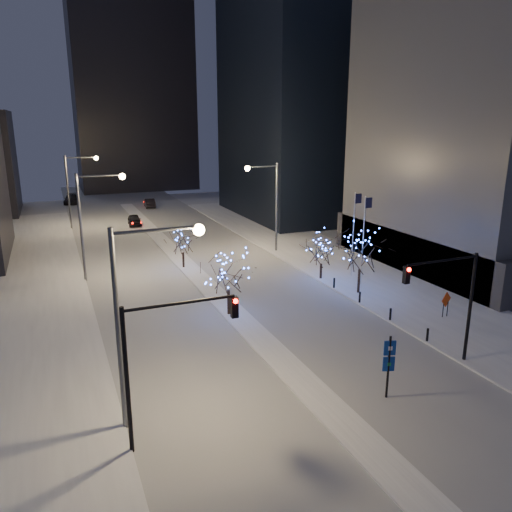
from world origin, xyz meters
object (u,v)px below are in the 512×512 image
traffic_signal_east (452,292)px  car_mid (149,203)px  construction_sign (446,302)px  street_lamp_w_near (140,299)px  wayfinding_sign (389,360)px  street_lamp_east (269,196)px  holiday_tree_median_far (183,240)px  traffic_signal_west (161,350)px  street_lamp_w_far (75,182)px  street_lamp_w_mid (92,211)px  car_near (134,220)px  holiday_tree_plaza_far (322,250)px  car_far (71,199)px  holiday_tree_median_near (228,273)px  holiday_tree_plaza_near (361,250)px

traffic_signal_east → car_mid: size_ratio=1.53×
car_mid → construction_sign: construction_sign is taller
street_lamp_w_near → wayfinding_sign: 13.37m
street_lamp_east → holiday_tree_median_far: (-10.58, -2.55, -3.52)m
traffic_signal_west → traffic_signal_east: 17.41m
traffic_signal_east → car_mid: (-5.52, 64.81, -4.01)m
street_lamp_w_near → street_lamp_w_far: (0.00, 50.00, 0.00)m
traffic_signal_east → wayfinding_sign: (-5.48, -1.61, -2.56)m
street_lamp_w_mid → holiday_tree_median_far: 9.17m
street_lamp_w_near → construction_sign: (23.34, 4.93, -5.16)m
car_near → car_mid: bearing=75.3°
street_lamp_w_far → holiday_tree_plaza_far: (19.44, -33.10, -3.58)m
car_far → holiday_tree_median_near: size_ratio=1.15×
street_lamp_east → wayfinding_sign: bearing=-102.2°
street_lamp_east → holiday_tree_median_far: bearing=-166.4°
street_lamp_w_near → traffic_signal_west: size_ratio=1.43×
traffic_signal_west → holiday_tree_median_near: bearing=60.0°
street_lamp_w_near → traffic_signal_east: bearing=-3.2°
street_lamp_w_far → holiday_tree_median_far: 26.21m
car_near → holiday_tree_plaza_near: (12.99, -37.21, 3.15)m
street_lamp_east → construction_sign: street_lamp_east is taller
holiday_tree_median_far → traffic_signal_east: bearing=-70.4°
holiday_tree_median_far → holiday_tree_plaza_far: holiday_tree_plaza_far is taller
holiday_tree_plaza_near → wayfinding_sign: (-8.03, -14.73, -1.70)m
traffic_signal_west → car_mid: traffic_signal_west is taller
traffic_signal_west → car_far: size_ratio=1.25×
car_mid → car_far: 15.39m
traffic_signal_east → car_mid: bearing=94.9°
street_lamp_w_near → car_far: street_lamp_w_near is taller
holiday_tree_plaza_far → wayfinding_sign: 20.76m
construction_sign → holiday_tree_plaza_near: bearing=95.7°
car_mid → holiday_tree_plaza_near: size_ratio=0.79×
holiday_tree_plaza_far → construction_sign: size_ratio=2.40×
traffic_signal_east → holiday_tree_median_far: (-9.44, 26.45, -1.83)m
street_lamp_w_near → wayfinding_sign: street_lamp_w_near is taller
street_lamp_east → traffic_signal_east: 29.08m
car_mid → holiday_tree_median_near: size_ratio=0.94×
holiday_tree_plaza_far → wayfinding_sign: holiday_tree_plaza_far is taller
holiday_tree_plaza_near → wayfinding_sign: size_ratio=1.61×
street_lamp_w_near → street_lamp_w_far: size_ratio=1.00×
street_lamp_w_mid → car_near: street_lamp_w_mid is taller
street_lamp_w_mid → car_mid: 41.13m
street_lamp_w_near → holiday_tree_median_near: street_lamp_w_near is taller
street_lamp_w_mid → holiday_tree_median_near: street_lamp_w_mid is taller
car_far → holiday_tree_plaza_far: 59.48m
street_lamp_w_mid → construction_sign: street_lamp_w_mid is taller
street_lamp_w_near → car_mid: (12.36, 63.81, -5.75)m
car_near → street_lamp_w_near: bearing=-94.5°
holiday_tree_plaza_near → car_far: bearing=108.4°
car_near → wayfinding_sign: wayfinding_sign is taller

